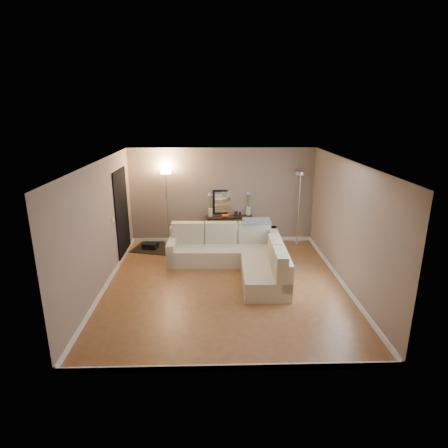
{
  "coord_description": "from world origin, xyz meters",
  "views": [
    {
      "loc": [
        -0.22,
        -7.21,
        3.58
      ],
      "look_at": [
        0.0,
        0.8,
        1.1
      ],
      "focal_mm": 30.0,
      "sensor_mm": 36.0,
      "label": 1
    }
  ],
  "objects_px": {
    "sectional_sofa": "(238,254)",
    "floor_lamp_unlit": "(300,193)",
    "floor_lamp_lit": "(167,193)",
    "console_table": "(227,228)"
  },
  "relations": [
    {
      "from": "console_table",
      "to": "floor_lamp_unlit",
      "type": "height_order",
      "value": "floor_lamp_unlit"
    },
    {
      "from": "floor_lamp_lit",
      "to": "floor_lamp_unlit",
      "type": "height_order",
      "value": "floor_lamp_lit"
    },
    {
      "from": "sectional_sofa",
      "to": "floor_lamp_lit",
      "type": "height_order",
      "value": "floor_lamp_lit"
    },
    {
      "from": "floor_lamp_lit",
      "to": "floor_lamp_unlit",
      "type": "bearing_deg",
      "value": -1.23
    },
    {
      "from": "console_table",
      "to": "floor_lamp_lit",
      "type": "height_order",
      "value": "floor_lamp_lit"
    },
    {
      "from": "sectional_sofa",
      "to": "floor_lamp_unlit",
      "type": "relative_size",
      "value": 1.33
    },
    {
      "from": "sectional_sofa",
      "to": "floor_lamp_lit",
      "type": "relative_size",
      "value": 1.31
    },
    {
      "from": "sectional_sofa",
      "to": "floor_lamp_lit",
      "type": "xyz_separation_m",
      "value": [
        -1.81,
        1.73,
        1.09
      ]
    },
    {
      "from": "console_table",
      "to": "floor_lamp_unlit",
      "type": "relative_size",
      "value": 0.63
    },
    {
      "from": "sectional_sofa",
      "to": "console_table",
      "type": "distance_m",
      "value": 1.77
    }
  ]
}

